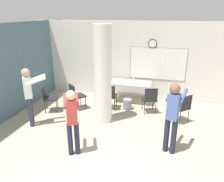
{
  "coord_description": "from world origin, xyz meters",
  "views": [
    {
      "loc": [
        1.18,
        -2.75,
        3.08
      ],
      "look_at": [
        -0.23,
        2.39,
        1.15
      ],
      "focal_mm": 35.0,
      "sensor_mm": 36.0,
      "label": 1
    }
  ],
  "objects_px": {
    "chair_near_pillar": "(76,95)",
    "chair_table_left": "(110,95)",
    "folding_table": "(130,84)",
    "chair_mid_room": "(182,106)",
    "person_playing_side": "(173,113)",
    "chair_table_right": "(150,98)",
    "bottle_on_table": "(134,80)",
    "chair_by_left_wall": "(48,97)",
    "person_watching_back": "(29,93)",
    "person_playing_front": "(72,118)"
  },
  "relations": [
    {
      "from": "chair_by_left_wall",
      "to": "chair_near_pillar",
      "type": "bearing_deg",
      "value": 26.59
    },
    {
      "from": "chair_table_right",
      "to": "person_playing_side",
      "type": "distance_m",
      "value": 2.14
    },
    {
      "from": "chair_table_left",
      "to": "chair_near_pillar",
      "type": "distance_m",
      "value": 1.12
    },
    {
      "from": "folding_table",
      "to": "person_watching_back",
      "type": "bearing_deg",
      "value": -134.3
    },
    {
      "from": "bottle_on_table",
      "to": "chair_by_left_wall",
      "type": "relative_size",
      "value": 0.31
    },
    {
      "from": "chair_by_left_wall",
      "to": "person_watching_back",
      "type": "height_order",
      "value": "person_watching_back"
    },
    {
      "from": "chair_table_right",
      "to": "bottle_on_table",
      "type": "bearing_deg",
      "value": 131.88
    },
    {
      "from": "person_playing_front",
      "to": "person_watching_back",
      "type": "relative_size",
      "value": 0.93
    },
    {
      "from": "chair_mid_room",
      "to": "chair_by_left_wall",
      "type": "bearing_deg",
      "value": -175.28
    },
    {
      "from": "chair_table_left",
      "to": "person_playing_front",
      "type": "bearing_deg",
      "value": -92.76
    },
    {
      "from": "chair_table_right",
      "to": "person_playing_side",
      "type": "xyz_separation_m",
      "value": [
        0.68,
        -1.97,
        0.48
      ]
    },
    {
      "from": "bottle_on_table",
      "to": "chair_by_left_wall",
      "type": "height_order",
      "value": "bottle_on_table"
    },
    {
      "from": "bottle_on_table",
      "to": "chair_by_left_wall",
      "type": "distance_m",
      "value": 2.94
    },
    {
      "from": "person_playing_side",
      "to": "chair_mid_room",
      "type": "bearing_deg",
      "value": 79.33
    },
    {
      "from": "chair_mid_room",
      "to": "person_playing_front",
      "type": "distance_m",
      "value": 3.31
    },
    {
      "from": "chair_by_left_wall",
      "to": "person_playing_front",
      "type": "xyz_separation_m",
      "value": [
        1.75,
        -1.89,
        0.4
      ]
    },
    {
      "from": "chair_near_pillar",
      "to": "chair_mid_room",
      "type": "distance_m",
      "value": 3.37
    },
    {
      "from": "folding_table",
      "to": "chair_near_pillar",
      "type": "relative_size",
      "value": 1.65
    },
    {
      "from": "bottle_on_table",
      "to": "chair_mid_room",
      "type": "bearing_deg",
      "value": -34.57
    },
    {
      "from": "folding_table",
      "to": "chair_table_left",
      "type": "height_order",
      "value": "chair_table_left"
    },
    {
      "from": "chair_table_left",
      "to": "person_watching_back",
      "type": "bearing_deg",
      "value": -138.61
    },
    {
      "from": "chair_table_left",
      "to": "person_watching_back",
      "type": "distance_m",
      "value": 2.5
    },
    {
      "from": "chair_table_left",
      "to": "chair_mid_room",
      "type": "distance_m",
      "value": 2.3
    },
    {
      "from": "chair_table_right",
      "to": "chair_by_left_wall",
      "type": "bearing_deg",
      "value": -166.91
    },
    {
      "from": "folding_table",
      "to": "chair_table_right",
      "type": "xyz_separation_m",
      "value": [
        0.77,
        -0.74,
        -0.18
      ]
    },
    {
      "from": "chair_near_pillar",
      "to": "chair_table_left",
      "type": "bearing_deg",
      "value": 14.2
    },
    {
      "from": "folding_table",
      "to": "chair_by_left_wall",
      "type": "xyz_separation_m",
      "value": [
        -2.41,
        -1.48,
        -0.18
      ]
    },
    {
      "from": "chair_near_pillar",
      "to": "person_playing_side",
      "type": "xyz_separation_m",
      "value": [
        3.07,
        -1.63,
        0.48
      ]
    },
    {
      "from": "chair_by_left_wall",
      "to": "person_watching_back",
      "type": "distance_m",
      "value": 1.07
    },
    {
      "from": "chair_mid_room",
      "to": "person_playing_front",
      "type": "height_order",
      "value": "person_playing_front"
    },
    {
      "from": "folding_table",
      "to": "person_playing_side",
      "type": "height_order",
      "value": "person_playing_side"
    },
    {
      "from": "bottle_on_table",
      "to": "person_watching_back",
      "type": "bearing_deg",
      "value": -135.84
    },
    {
      "from": "bottle_on_table",
      "to": "person_playing_side",
      "type": "relative_size",
      "value": 0.16
    },
    {
      "from": "chair_mid_room",
      "to": "bottle_on_table",
      "type": "bearing_deg",
      "value": 145.43
    },
    {
      "from": "bottle_on_table",
      "to": "chair_near_pillar",
      "type": "xyz_separation_m",
      "value": [
        -1.74,
        -1.07,
        -0.33
      ]
    },
    {
      "from": "chair_table_left",
      "to": "chair_by_left_wall",
      "type": "distance_m",
      "value": 1.99
    },
    {
      "from": "chair_near_pillar",
      "to": "person_playing_side",
      "type": "bearing_deg",
      "value": -27.89
    },
    {
      "from": "person_playing_front",
      "to": "person_playing_side",
      "type": "bearing_deg",
      "value": 17.43
    },
    {
      "from": "bottle_on_table",
      "to": "person_playing_front",
      "type": "xyz_separation_m",
      "value": [
        -0.77,
        -3.36,
        0.07
      ]
    },
    {
      "from": "chair_table_left",
      "to": "chair_mid_room",
      "type": "relative_size",
      "value": 1.0
    },
    {
      "from": "chair_table_left",
      "to": "chair_table_right",
      "type": "distance_m",
      "value": 1.31
    },
    {
      "from": "folding_table",
      "to": "chair_table_right",
      "type": "distance_m",
      "value": 1.08
    },
    {
      "from": "chair_by_left_wall",
      "to": "person_watching_back",
      "type": "relative_size",
      "value": 0.52
    },
    {
      "from": "person_playing_front",
      "to": "person_playing_side",
      "type": "relative_size",
      "value": 0.92
    },
    {
      "from": "folding_table",
      "to": "chair_mid_room",
      "type": "bearing_deg",
      "value": -32.94
    },
    {
      "from": "chair_mid_room",
      "to": "chair_table_left",
      "type": "bearing_deg",
      "value": 171.88
    },
    {
      "from": "folding_table",
      "to": "chair_by_left_wall",
      "type": "bearing_deg",
      "value": -148.43
    },
    {
      "from": "person_playing_front",
      "to": "chair_near_pillar",
      "type": "bearing_deg",
      "value": 112.85
    },
    {
      "from": "chair_by_left_wall",
      "to": "person_playing_side",
      "type": "xyz_separation_m",
      "value": [
        3.86,
        -1.23,
        0.48
      ]
    },
    {
      "from": "chair_table_left",
      "to": "person_watching_back",
      "type": "xyz_separation_m",
      "value": [
        -1.84,
        -1.62,
        0.47
      ]
    }
  ]
}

